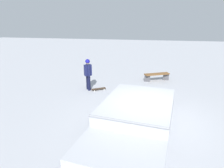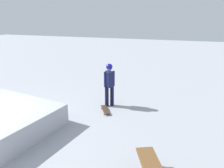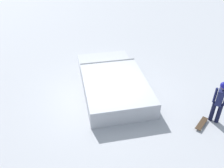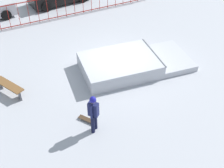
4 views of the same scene
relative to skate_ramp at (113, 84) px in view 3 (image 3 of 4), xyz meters
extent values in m
plane|color=#A8AAB2|center=(-0.37, 0.38, -0.32)|extent=(60.00, 60.00, 0.00)
cube|color=#B0B3BB|center=(-0.47, 0.07, 0.03)|extent=(3.94, 3.09, 0.70)
cube|color=#B0B3BB|center=(2.20, -0.32, -0.17)|extent=(2.15, 2.83, 0.30)
cylinder|color=gray|center=(1.31, -0.19, 0.38)|extent=(0.45, 2.58, 0.08)
cylinder|color=black|center=(-3.28, -2.90, 0.09)|extent=(0.15, 0.15, 0.82)
cylinder|color=black|center=(-3.11, -2.76, 0.09)|extent=(0.15, 0.15, 0.82)
cube|color=#191E4C|center=(-3.19, -2.83, 0.80)|extent=(0.41, 0.43, 0.60)
cylinder|color=#191E4C|center=(-3.06, -2.72, 0.80)|extent=(0.09, 0.09, 0.60)
sphere|color=tan|center=(-3.19, -2.83, 1.25)|extent=(0.22, 0.22, 0.22)
sphere|color=navy|center=(-3.19, -2.83, 1.28)|extent=(0.25, 0.25, 0.25)
cube|color=#3F2D1E|center=(-3.23, -2.27, -0.23)|extent=(0.60, 0.78, 0.02)
cylinder|color=silver|center=(-3.48, -2.09, -0.29)|extent=(0.06, 0.06, 0.06)
cylinder|color=silver|center=(-3.29, -1.97, -0.29)|extent=(0.06, 0.06, 0.06)
cylinder|color=silver|center=(-3.18, -2.56, -0.29)|extent=(0.06, 0.06, 0.06)
cylinder|color=silver|center=(-2.99, -2.44, -0.29)|extent=(0.06, 0.06, 0.06)
camera|label=1|loc=(6.91, 0.39, 3.49)|focal=32.19mm
camera|label=2|loc=(-5.98, 4.50, 3.09)|focal=33.87mm
camera|label=3|loc=(-8.31, 3.07, 5.93)|focal=39.07mm
camera|label=4|loc=(-6.24, -10.09, 8.47)|focal=47.75mm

